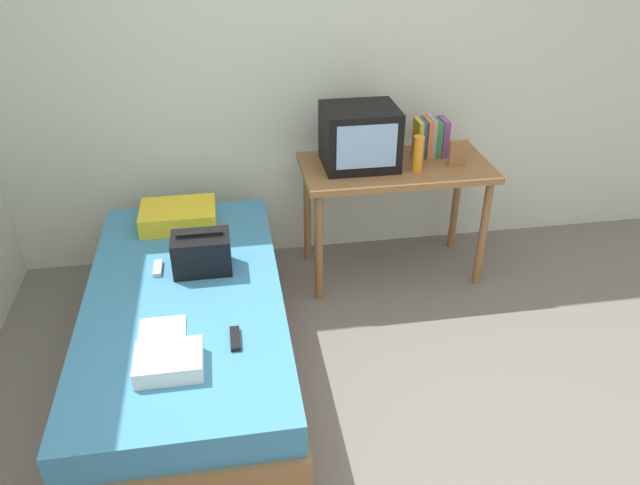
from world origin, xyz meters
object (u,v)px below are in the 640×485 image
handbag (202,253)px  picture_frame (458,153)px  magazine (162,337)px  folded_towel (169,362)px  bed (189,332)px  desk (395,179)px  remote_silver (158,268)px  remote_dark (235,339)px  tv (360,137)px  water_bottle (418,154)px  pillow (178,216)px  book_row (431,137)px

handbag → picture_frame: bearing=18.1°
magazine → folded_towel: (0.05, -0.22, 0.04)m
bed → handbag: bearing=62.7°
desk → remote_silver: 1.54m
handbag → remote_dark: bearing=-77.1°
tv → water_bottle: size_ratio=2.01×
folded_towel → pillow: bearing=90.1°
desk → book_row: size_ratio=4.76×
handbag → tv: bearing=32.9°
desk → picture_frame: (0.36, -0.08, 0.18)m
desk → handbag: (-1.19, -0.59, -0.06)m
desk → water_bottle: (0.09, -0.11, 0.21)m
picture_frame → remote_silver: size_ratio=1.14×
water_bottle → book_row: 0.28m
bed → handbag: size_ratio=6.67×
tv → remote_dark: 1.55m
desk → magazine: 1.79m
magazine → remote_dark: (0.32, -0.07, 0.01)m
desk → remote_silver: (-1.43, -0.56, -0.15)m
picture_frame → remote_dark: size_ratio=1.05×
tv → water_bottle: bearing=-25.2°
desk → magazine: bearing=-140.7°
remote_dark → pillow: bearing=103.9°
desk → folded_towel: 1.90m
picture_frame → magazine: picture_frame is taller
bed → water_bottle: size_ratio=9.13×
water_bottle → handbag: bearing=-159.8°
bed → book_row: (1.54, 0.90, 0.64)m
pillow → magazine: (-0.04, -1.07, -0.05)m
desk → water_bottle: size_ratio=5.30×
water_bottle → picture_frame: bearing=7.0°
remote_silver → remote_dark: bearing=-59.7°
tv → folded_towel: 1.81m
handbag → remote_silver: 0.26m
picture_frame → pillow: picture_frame is taller
desk → remote_silver: size_ratio=8.06×
picture_frame → handbag: picture_frame is taller
bed → folded_towel: 0.64m
bed → picture_frame: (1.65, 0.70, 0.60)m
bed → desk: (1.29, 0.78, 0.42)m
water_bottle → remote_dark: water_bottle is taller
bed → remote_silver: remote_silver is taller
water_bottle → book_row: size_ratio=0.90×
book_row → magazine: size_ratio=0.84×
water_bottle → remote_dark: (-1.15, -1.09, -0.36)m
remote_silver → handbag: bearing=-7.7°
book_row → handbag: (-1.44, -0.71, -0.28)m
pillow → magazine: pillow is taller
remote_dark → remote_silver: (-0.38, 0.65, 0.00)m
book_row → handbag: 1.63m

